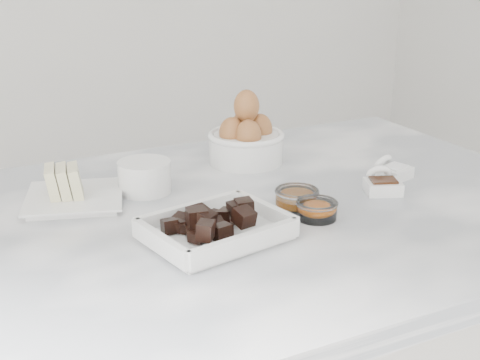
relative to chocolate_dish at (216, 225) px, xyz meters
name	(u,v)px	position (x,y,z in m)	size (l,w,h in m)	color
marble_slab	(238,221)	(0.08, 0.09, -0.04)	(1.20, 0.80, 0.04)	silver
chocolate_dish	(216,225)	(0.00, 0.00, 0.00)	(0.23, 0.19, 0.05)	white
butter_plate	(72,191)	(-0.16, 0.25, 0.00)	(0.20, 0.20, 0.07)	white
sugar_ramekin	(145,175)	(-0.03, 0.24, 0.01)	(0.10, 0.10, 0.06)	white
egg_bowl	(246,139)	(0.21, 0.31, 0.03)	(0.16, 0.16, 0.15)	white
honey_bowl	(297,198)	(0.18, 0.05, -0.01)	(0.08, 0.08, 0.03)	white
zest_bowl	(317,209)	(0.18, 0.00, -0.01)	(0.07, 0.07, 0.03)	white
vanilla_spoon	(382,183)	(0.35, 0.05, -0.01)	(0.08, 0.09, 0.05)	white
salt_spoon	(392,170)	(0.42, 0.10, -0.01)	(0.07, 0.08, 0.04)	white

